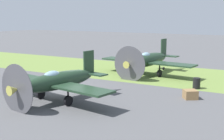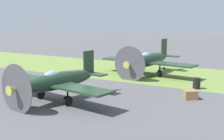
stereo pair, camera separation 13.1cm
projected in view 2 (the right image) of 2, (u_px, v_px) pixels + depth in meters
ground_plane at (69, 90)px, 24.99m from camera, size 160.00×160.00×0.00m
grass_verge at (129, 71)px, 33.94m from camera, size 120.00×11.00×0.01m
airplane_lead at (57, 81)px, 21.68m from camera, size 9.58×7.63×3.39m
airplane_wingman at (148, 60)px, 31.37m from camera, size 10.06×7.97×3.57m
fuel_drum at (197, 83)px, 25.48m from camera, size 0.60×0.60×0.90m
supply_crate at (190, 94)px, 22.41m from camera, size 1.26×1.26×0.64m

